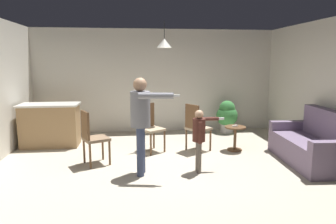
{
  "coord_description": "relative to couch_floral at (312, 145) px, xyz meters",
  "views": [
    {
      "loc": [
        -0.64,
        -4.94,
        1.88
      ],
      "look_at": [
        -0.02,
        0.25,
        1.0
      ],
      "focal_mm": 32.64,
      "sensor_mm": 36.0,
      "label": 1
    }
  ],
  "objects": [
    {
      "name": "kitchen_counter",
      "position": [
        -5.11,
        1.76,
        0.15
      ],
      "size": [
        1.26,
        0.66,
        0.95
      ],
      "color": "#99754C",
      "rests_on": "ground"
    },
    {
      "name": "person_adult",
      "position": [
        -3.16,
        -0.22,
        0.67
      ],
      "size": [
        0.76,
        0.56,
        1.62
      ],
      "rotation": [
        0.0,
        0.0,
        -1.74
      ],
      "color": "#384260",
      "rests_on": "ground"
    },
    {
      "name": "dining_chair_by_counter",
      "position": [
        -2.94,
        1.11,
        0.21
      ],
      "size": [
        0.58,
        0.58,
        1.0
      ],
      "rotation": [
        0.0,
        0.0,
        3.74
      ],
      "color": "brown",
      "rests_on": "ground"
    },
    {
      "name": "person_child",
      "position": [
        -2.19,
        -0.22,
        0.34
      ],
      "size": [
        0.57,
        0.31,
        1.07
      ],
      "rotation": [
        0.0,
        0.0,
        -1.6
      ],
      "color": "#60564C",
      "rests_on": "ground"
    },
    {
      "name": "dining_chair_centre_back",
      "position": [
        -4.03,
        0.37,
        0.21
      ],
      "size": [
        0.56,
        0.56,
        1.0
      ],
      "rotation": [
        0.0,
        0.0,
        5.15
      ],
      "color": "brown",
      "rests_on": "ground"
    },
    {
      "name": "side_table_by_couch",
      "position": [
        -1.16,
        0.93,
        -0.0
      ],
      "size": [
        0.44,
        0.44,
        0.52
      ],
      "color": "brown",
      "rests_on": "ground"
    },
    {
      "name": "ground",
      "position": [
        -2.66,
        -0.18,
        -0.33
      ],
      "size": [
        7.68,
        7.68,
        0.0
      ],
      "primitive_type": "plane",
      "color": "#B2A893"
    },
    {
      "name": "dining_chair_near_wall",
      "position": [
        -1.99,
        0.99,
        0.21
      ],
      "size": [
        0.58,
        0.58,
        1.0
      ],
      "rotation": [
        0.0,
        0.0,
        5.27
      ],
      "color": "brown",
      "rests_on": "ground"
    },
    {
      "name": "spare_remote_on_table",
      "position": [
        -1.18,
        0.89,
        0.21
      ],
      "size": [
        0.13,
        0.09,
        0.04
      ],
      "primitive_type": "cube",
      "rotation": [
        0.0,
        0.0,
        2.03
      ],
      "color": "white",
      "rests_on": "side_table_by_couch"
    },
    {
      "name": "couch_floral",
      "position": [
        0.0,
        0.0,
        0.0
      ],
      "size": [
        0.97,
        1.85,
        1.0
      ],
      "rotation": [
        0.0,
        0.0,
        1.5
      ],
      "color": "slate",
      "rests_on": "ground"
    },
    {
      "name": "ceiling_light_pendant",
      "position": [
        -2.6,
        1.48,
        1.92
      ],
      "size": [
        0.32,
        0.32,
        0.55
      ],
      "color": "silver"
    },
    {
      "name": "potted_plant_corner",
      "position": [
        -0.83,
        2.55,
        0.14
      ],
      "size": [
        0.56,
        0.56,
        0.85
      ],
      "color": "#B7B2AD",
      "rests_on": "ground"
    },
    {
      "name": "wall_back",
      "position": [
        -2.66,
        3.02,
        1.02
      ],
      "size": [
        6.4,
        0.1,
        2.7
      ],
      "primitive_type": "cube",
      "color": "silver",
      "rests_on": "ground"
    }
  ]
}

